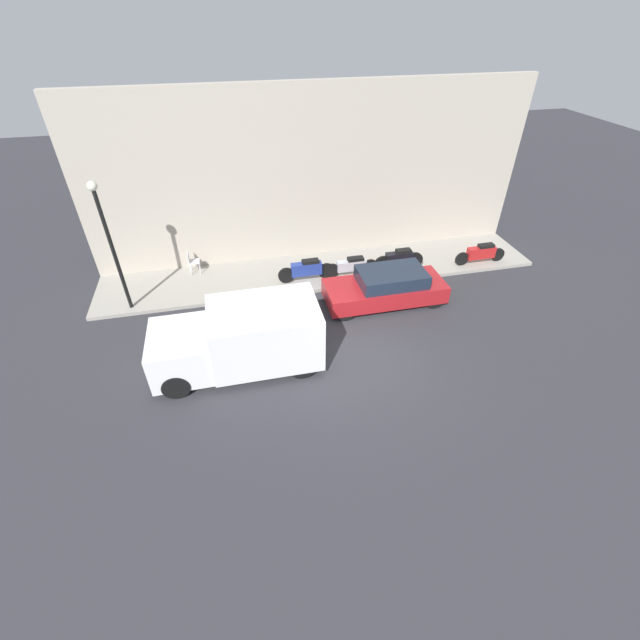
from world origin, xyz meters
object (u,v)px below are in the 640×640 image
(cafe_chair, at_px, (192,261))
(delivery_van, at_px, (240,338))
(motorcycle_black, at_px, (399,259))
(scooter_silver, at_px, (352,266))
(streetlamp, at_px, (108,235))
(motorcycle_red, at_px, (481,253))
(motorcycle_blue, at_px, (307,269))
(parked_car, at_px, (386,287))

(cafe_chair, bearing_deg, delivery_van, -165.38)
(delivery_van, relative_size, cafe_chair, 5.30)
(delivery_van, xyz_separation_m, motorcycle_black, (3.91, -6.34, -0.37))
(delivery_van, height_order, scooter_silver, delivery_van)
(motorcycle_black, bearing_deg, streetlamp, 91.92)
(motorcycle_red, relative_size, cafe_chair, 2.38)
(scooter_silver, xyz_separation_m, cafe_chair, (1.53, 5.87, 0.11))
(motorcycle_blue, bearing_deg, streetlamp, 93.38)
(motorcycle_red, bearing_deg, motorcycle_blue, 88.02)
(delivery_van, xyz_separation_m, motorcycle_blue, (3.95, -2.71, -0.39))
(delivery_van, bearing_deg, streetlamp, 44.50)
(scooter_silver, bearing_deg, cafe_chair, 75.39)
(delivery_van, relative_size, motorcycle_black, 2.37)
(motorcycle_red, distance_m, motorcycle_black, 3.37)
(parked_car, xyz_separation_m, delivery_van, (-2.12, 5.16, 0.37))
(motorcycle_black, xyz_separation_m, streetlamp, (-0.33, 9.86, 2.23))
(motorcycle_blue, bearing_deg, delivery_van, 145.51)
(streetlamp, bearing_deg, motorcycle_red, -89.45)
(streetlamp, xyz_separation_m, cafe_chair, (1.89, -2.09, -2.19))
(streetlamp, bearing_deg, cafe_chair, -47.91)
(delivery_van, xyz_separation_m, scooter_silver, (3.94, -4.45, -0.44))
(motorcycle_blue, xyz_separation_m, streetlamp, (-0.37, 6.24, 2.25))
(delivery_van, relative_size, streetlamp, 1.07)
(scooter_silver, bearing_deg, motorcycle_blue, 89.71)
(motorcycle_red, xyz_separation_m, scooter_silver, (0.23, 5.26, -0.03))
(motorcycle_blue, height_order, cafe_chair, cafe_chair)
(streetlamp, height_order, cafe_chair, streetlamp)
(scooter_silver, height_order, streetlamp, streetlamp)
(motorcycle_red, xyz_separation_m, motorcycle_black, (0.20, 3.37, 0.04))
(streetlamp, bearing_deg, delivery_van, -135.50)
(motorcycle_blue, relative_size, scooter_silver, 1.02)
(delivery_van, bearing_deg, parked_car, -67.65)
(scooter_silver, xyz_separation_m, motorcycle_black, (-0.03, -1.89, 0.06))
(motorcycle_blue, height_order, motorcycle_black, motorcycle_black)
(scooter_silver, xyz_separation_m, streetlamp, (-0.36, 7.97, 2.30))
(scooter_silver, bearing_deg, motorcycle_black, -90.87)
(parked_car, relative_size, motorcycle_blue, 1.95)
(parked_car, relative_size, motorcycle_red, 1.97)
(scooter_silver, bearing_deg, streetlamp, 92.58)
(scooter_silver, distance_m, streetlamp, 8.30)
(parked_car, distance_m, delivery_van, 5.59)
(motorcycle_black, relative_size, cafe_chair, 2.24)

